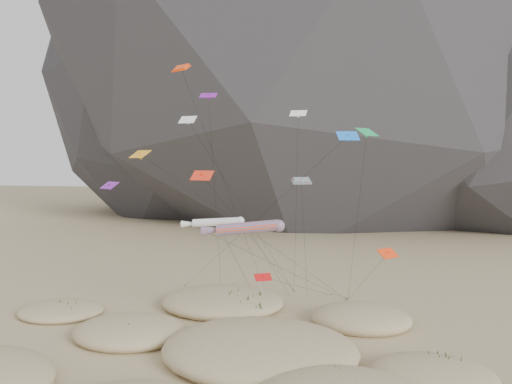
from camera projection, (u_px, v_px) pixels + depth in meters
ground at (215, 369)px, 42.24m from camera, size 500.00×500.00×0.00m
dunes at (208, 349)px, 44.96m from camera, size 49.17×37.95×3.66m
dune_grass at (221, 340)px, 46.87m from camera, size 41.92×28.24×1.48m
kite_stakes at (275, 291)px, 66.59m from camera, size 22.63×4.63×0.30m
rainbow_tube_kite at (245, 228)px, 50.13m from camera, size 8.53×15.05×11.82m
white_tube_kite at (214, 222)px, 53.10m from camera, size 6.98×9.46×11.75m
orange_parafoil at (183, 72)px, 55.18m from camera, size 9.04×12.01×28.27m
multi_parafoil at (302, 183)px, 51.49m from camera, size 2.18×13.60×15.95m
delta_kites at (250, 168)px, 51.50m from camera, size 30.20×20.86×24.79m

